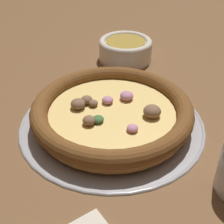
% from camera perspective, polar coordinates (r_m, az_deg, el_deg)
% --- Properties ---
extents(ground_plane, '(3.00, 3.00, 0.00)m').
position_cam_1_polar(ground_plane, '(0.58, 0.00, -2.12)').
color(ground_plane, brown).
extents(pizza_tray, '(0.34, 0.34, 0.01)m').
position_cam_1_polar(pizza_tray, '(0.57, 0.00, -1.82)').
color(pizza_tray, '#9E9EA3').
rests_on(pizza_tray, ground_plane).
extents(pizza, '(0.29, 0.29, 0.04)m').
position_cam_1_polar(pizza, '(0.56, 0.01, 0.17)').
color(pizza, '#BC7F42').
rests_on(pizza, pizza_tray).
extents(bowl_near, '(0.13, 0.13, 0.05)m').
position_cam_1_polar(bowl_near, '(0.79, 2.47, 11.50)').
color(bowl_near, silver).
rests_on(bowl_near, ground_plane).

